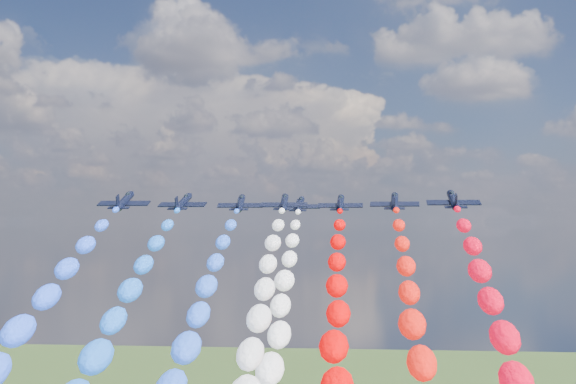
# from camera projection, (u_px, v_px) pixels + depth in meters

# --- Properties ---
(jet_0) EXTENTS (10.15, 13.58, 6.87)m
(jet_0) POSITION_uv_depth(u_px,v_px,m) (125.00, 201.00, 141.25)
(jet_0) COLOR black
(jet_1) EXTENTS (10.42, 13.77, 6.87)m
(jet_1) POSITION_uv_depth(u_px,v_px,m) (183.00, 202.00, 151.09)
(jet_1) COLOR black
(jet_2) EXTENTS (10.52, 13.84, 6.87)m
(jet_2) POSITION_uv_depth(u_px,v_px,m) (240.00, 203.00, 158.17)
(jet_2) COLOR black
(jet_3) EXTENTS (10.23, 13.63, 6.87)m
(jet_3) POSITION_uv_depth(u_px,v_px,m) (284.00, 203.00, 153.46)
(jet_3) COLOR black
(jet_4) EXTENTS (10.23, 13.63, 6.87)m
(jet_4) POSITION_uv_depth(u_px,v_px,m) (300.00, 205.00, 170.56)
(jet_4) COLOR black
(trail_4) EXTENTS (5.60, 106.42, 55.72)m
(trail_4) POSITION_uv_depth(u_px,v_px,m) (274.00, 369.00, 114.09)
(trail_4) COLOR white
(jet_5) EXTENTS (10.10, 13.54, 6.87)m
(jet_5) POSITION_uv_depth(u_px,v_px,m) (340.00, 203.00, 159.12)
(jet_5) COLOR black
(jet_6) EXTENTS (10.59, 13.89, 6.87)m
(jet_6) POSITION_uv_depth(u_px,v_px,m) (395.00, 202.00, 147.24)
(jet_6) COLOR black
(jet_7) EXTENTS (9.92, 13.41, 6.87)m
(jet_7) POSITION_uv_depth(u_px,v_px,m) (453.00, 200.00, 135.84)
(jet_7) COLOR black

